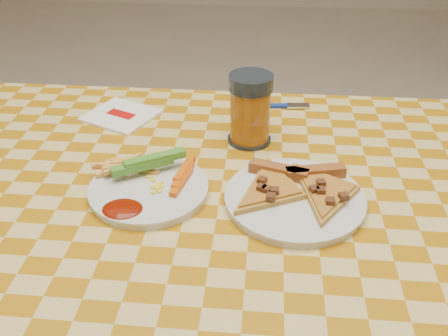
# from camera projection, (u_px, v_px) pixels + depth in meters

# --- Properties ---
(table) EXTENTS (1.28, 0.88, 0.76)m
(table) POSITION_uv_depth(u_px,v_px,m) (219.00, 240.00, 0.84)
(table) COLOR silver
(table) RESTS_ON ground
(plate_left) EXTENTS (0.24, 0.24, 0.01)m
(plate_left) POSITION_uv_depth(u_px,v_px,m) (149.00, 190.00, 0.82)
(plate_left) COLOR silver
(plate_left) RESTS_ON table
(plate_right) EXTENTS (0.27, 0.27, 0.01)m
(plate_right) POSITION_uv_depth(u_px,v_px,m) (294.00, 200.00, 0.80)
(plate_right) COLOR silver
(plate_right) RESTS_ON table
(fries_veggies) EXTENTS (0.19, 0.18, 0.04)m
(fries_veggies) POSITION_uv_depth(u_px,v_px,m) (145.00, 176.00, 0.83)
(fries_veggies) COLOR #F1B94C
(fries_veggies) RESTS_ON plate_left
(pizza_slices) EXTENTS (0.25, 0.22, 0.02)m
(pizza_slices) POSITION_uv_depth(u_px,v_px,m) (297.00, 188.00, 0.81)
(pizza_slices) COLOR #BA8439
(pizza_slices) RESTS_ON plate_right
(drink_glass) EXTENTS (0.08, 0.08, 0.14)m
(drink_glass) POSITION_uv_depth(u_px,v_px,m) (250.00, 110.00, 0.94)
(drink_glass) COLOR black
(drink_glass) RESTS_ON table
(napkin) EXTENTS (0.17, 0.17, 0.01)m
(napkin) POSITION_uv_depth(u_px,v_px,m) (121.00, 115.00, 1.06)
(napkin) COLOR white
(napkin) RESTS_ON table
(fork) EXTENTS (0.16, 0.03, 0.01)m
(fork) POSITION_uv_depth(u_px,v_px,m) (274.00, 106.00, 1.09)
(fork) COLOR navy
(fork) RESTS_ON table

